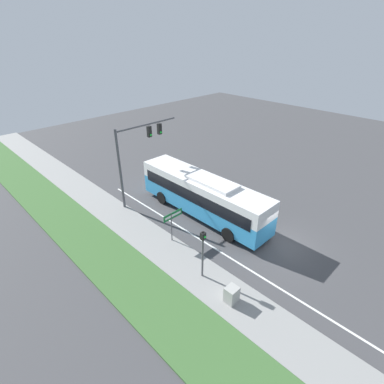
{
  "coord_description": "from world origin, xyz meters",
  "views": [
    {
      "loc": [
        -16.08,
        -7.67,
        13.34
      ],
      "look_at": [
        -1.31,
        7.36,
        1.77
      ],
      "focal_mm": 28.0,
      "sensor_mm": 36.0,
      "label": 1
    }
  ],
  "objects_px": {
    "signal_gantry": "(136,149)",
    "street_sign": "(172,220)",
    "bus": "(203,194)",
    "utility_cabinet": "(232,295)",
    "pedestrian_signal": "(203,248)"
  },
  "relations": [
    {
      "from": "signal_gantry",
      "to": "street_sign",
      "type": "bearing_deg",
      "value": -105.59
    },
    {
      "from": "bus",
      "to": "utility_cabinet",
      "type": "bearing_deg",
      "value": -126.22
    },
    {
      "from": "street_sign",
      "to": "utility_cabinet",
      "type": "bearing_deg",
      "value": -102.01
    },
    {
      "from": "signal_gantry",
      "to": "utility_cabinet",
      "type": "height_order",
      "value": "signal_gantry"
    },
    {
      "from": "bus",
      "to": "pedestrian_signal",
      "type": "distance_m",
      "value": 6.99
    },
    {
      "from": "pedestrian_signal",
      "to": "utility_cabinet",
      "type": "distance_m",
      "value": 2.96
    },
    {
      "from": "signal_gantry",
      "to": "street_sign",
      "type": "xyz_separation_m",
      "value": [
        -1.73,
        -6.21,
        -3.05
      ]
    },
    {
      "from": "signal_gantry",
      "to": "pedestrian_signal",
      "type": "height_order",
      "value": "signal_gantry"
    },
    {
      "from": "signal_gantry",
      "to": "utility_cabinet",
      "type": "relative_size",
      "value": 6.98
    },
    {
      "from": "signal_gantry",
      "to": "street_sign",
      "type": "relative_size",
      "value": 2.82
    },
    {
      "from": "bus",
      "to": "street_sign",
      "type": "height_order",
      "value": "bus"
    },
    {
      "from": "bus",
      "to": "street_sign",
      "type": "xyz_separation_m",
      "value": [
        -3.97,
        -0.89,
        -0.13
      ]
    },
    {
      "from": "bus",
      "to": "street_sign",
      "type": "bearing_deg",
      "value": -167.32
    },
    {
      "from": "bus",
      "to": "signal_gantry",
      "type": "bearing_deg",
      "value": 112.81
    },
    {
      "from": "signal_gantry",
      "to": "utility_cabinet",
      "type": "distance_m",
      "value": 13.63
    }
  ]
}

